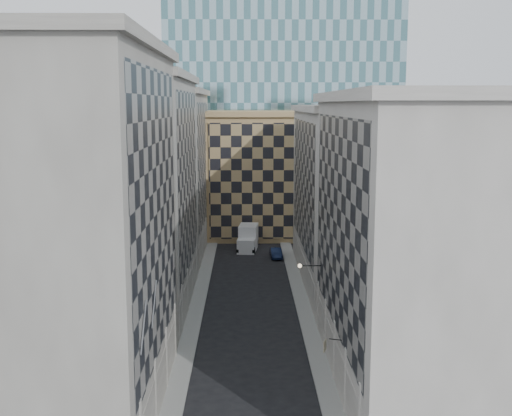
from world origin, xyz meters
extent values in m
cube|color=gray|center=(-5.25, 30.00, 0.07)|extent=(1.50, 100.00, 0.15)
cube|color=gray|center=(5.25, 30.00, 0.07)|extent=(1.50, 100.00, 0.15)
cube|color=gray|center=(-11.00, 11.00, 11.50)|extent=(10.00, 22.00, 23.00)
cube|color=gray|center=(-6.12, 11.00, 13.00)|extent=(0.25, 19.36, 18.00)
cube|color=gray|center=(-6.20, 11.00, 1.60)|extent=(0.45, 21.12, 3.20)
cube|color=gray|center=(-11.00, 11.00, 23.35)|extent=(10.80, 22.80, 0.70)
cylinder|color=gray|center=(-6.35, 8.25, 2.20)|extent=(0.90, 0.90, 4.40)
cylinder|color=gray|center=(-6.35, 13.75, 2.20)|extent=(0.90, 0.90, 4.40)
cylinder|color=gray|center=(-6.35, 19.25, 2.20)|extent=(0.90, 0.90, 4.40)
cube|color=#9B9890|center=(-11.00, 33.00, 11.00)|extent=(10.00, 22.00, 22.00)
cube|color=gray|center=(-6.12, 33.00, 12.50)|extent=(0.25, 19.36, 17.00)
cube|color=#9B9890|center=(-6.20, 33.00, 1.60)|extent=(0.45, 21.12, 3.20)
cube|color=#9B9890|center=(-11.00, 33.00, 22.35)|extent=(10.80, 22.80, 0.70)
cylinder|color=#9B9890|center=(-6.35, 24.75, 2.20)|extent=(0.90, 0.90, 4.40)
cylinder|color=#9B9890|center=(-6.35, 30.25, 2.20)|extent=(0.90, 0.90, 4.40)
cylinder|color=#9B9890|center=(-6.35, 35.75, 2.20)|extent=(0.90, 0.90, 4.40)
cylinder|color=#9B9890|center=(-6.35, 41.25, 2.20)|extent=(0.90, 0.90, 4.40)
cube|color=gray|center=(-11.00, 55.00, 10.50)|extent=(10.00, 22.00, 21.00)
cube|color=gray|center=(-6.12, 55.00, 12.00)|extent=(0.25, 19.36, 16.00)
cube|color=gray|center=(-6.20, 55.00, 1.60)|extent=(0.45, 21.12, 3.20)
cube|color=gray|center=(-11.00, 55.00, 21.35)|extent=(10.80, 22.80, 0.70)
cylinder|color=gray|center=(-6.35, 46.75, 2.20)|extent=(0.90, 0.90, 4.40)
cylinder|color=gray|center=(-6.35, 52.25, 2.20)|extent=(0.90, 0.90, 4.40)
cylinder|color=gray|center=(-6.35, 57.75, 2.20)|extent=(0.90, 0.90, 4.40)
cylinder|color=gray|center=(-6.35, 63.25, 2.20)|extent=(0.90, 0.90, 4.40)
cube|color=#AFAAA0|center=(11.00, 15.00, 10.00)|extent=(10.00, 26.00, 20.00)
cube|color=gray|center=(6.12, 15.00, 11.50)|extent=(0.25, 22.88, 15.00)
cube|color=#AFAAA0|center=(6.20, 15.00, 1.60)|extent=(0.45, 24.96, 3.20)
cube|color=#AFAAA0|center=(11.00, 15.00, 20.35)|extent=(10.80, 26.80, 0.70)
cylinder|color=#AFAAA0|center=(6.35, 9.80, 2.20)|extent=(0.90, 0.90, 4.40)
cylinder|color=#AFAAA0|center=(6.35, 15.00, 2.20)|extent=(0.90, 0.90, 4.40)
cylinder|color=#AFAAA0|center=(6.35, 20.20, 2.20)|extent=(0.90, 0.90, 4.40)
cylinder|color=#AFAAA0|center=(6.35, 25.40, 2.20)|extent=(0.90, 0.90, 4.40)
cube|color=#AFAAA0|center=(11.00, 42.00, 9.50)|extent=(10.00, 28.00, 19.00)
cube|color=gray|center=(6.12, 42.00, 11.00)|extent=(0.25, 24.64, 14.00)
cube|color=#AFAAA0|center=(6.20, 42.00, 1.60)|extent=(0.45, 26.88, 3.20)
cube|color=#AFAAA0|center=(11.00, 42.00, 19.35)|extent=(10.80, 28.80, 0.70)
cube|color=tan|center=(2.00, 68.00, 9.00)|extent=(16.00, 14.00, 18.00)
cube|color=tan|center=(2.00, 60.90, 9.00)|extent=(15.20, 0.25, 16.50)
cube|color=tan|center=(2.00, 68.00, 18.40)|extent=(16.80, 14.80, 0.80)
cube|color=#302B25|center=(0.00, 82.00, 14.00)|extent=(6.00, 6.00, 28.00)
cube|color=#302B25|center=(0.00, 82.00, 28.70)|extent=(7.00, 7.00, 1.40)
cylinder|color=gray|center=(-5.90, 4.00, 8.00)|extent=(0.10, 2.33, 2.33)
cylinder|color=gray|center=(-5.90, 8.00, 8.00)|extent=(0.10, 2.33, 2.33)
cylinder|color=black|center=(5.10, 24.00, 6.20)|extent=(1.80, 0.08, 0.08)
sphere|color=#FFE5B2|center=(4.20, 24.00, 6.20)|extent=(0.36, 0.36, 0.36)
cube|color=white|center=(-0.34, 55.28, 0.96)|extent=(2.60, 2.79, 1.92)
cube|color=white|center=(-0.06, 58.04, 1.65)|extent=(2.84, 4.07, 3.31)
cylinder|color=black|center=(-1.49, 54.54, 0.48)|extent=(0.42, 0.99, 0.96)
cylinder|color=black|center=(0.63, 54.32, 0.48)|extent=(0.42, 0.99, 0.96)
cylinder|color=black|center=(-0.98, 59.42, 0.48)|extent=(0.42, 0.99, 0.96)
cylinder|color=black|center=(1.14, 59.20, 0.48)|extent=(0.42, 0.99, 0.96)
imported|color=#0E1835|center=(3.50, 52.32, 0.66)|extent=(1.60, 4.06, 1.31)
cylinder|color=black|center=(5.60, 11.84, 4.23)|extent=(0.83, 0.33, 0.06)
cube|color=tan|center=(4.90, 11.84, 3.80)|extent=(0.30, 0.73, 0.75)
camera|label=1|loc=(-0.37, -29.04, 19.84)|focal=45.00mm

